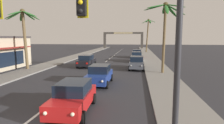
{
  "coord_description": "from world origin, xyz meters",
  "views": [
    {
      "loc": [
        5.21,
        -6.69,
        4.07
      ],
      "look_at": [
        3.32,
        8.0,
        2.2
      ],
      "focal_mm": 31.04,
      "sensor_mm": 36.0,
      "label": 1
    }
  ],
  "objects": [
    {
      "name": "palm_left_second",
      "position": [
        -8.77,
        16.08,
        5.55
      ],
      "size": [
        4.26,
        4.35,
        7.6
      ],
      "color": "brown",
      "rests_on": "ground"
    },
    {
      "name": "traffic_signal_mast",
      "position": [
        3.28,
        0.32,
        4.8
      ],
      "size": [
        10.78,
        0.41,
        6.88
      ],
      "color": "#2D2D33",
      "rests_on": "ground"
    },
    {
      "name": "sedan_oncoming_far",
      "position": [
        -1.75,
        19.45,
        0.85
      ],
      "size": [
        2.01,
        4.47,
        1.68
      ],
      "color": "black",
      "rests_on": "ground"
    },
    {
      "name": "sedan_third_in_queue",
      "position": [
        2.0,
        9.73,
        0.85
      ],
      "size": [
        1.95,
        4.45,
        1.68
      ],
      "color": "navy",
      "rests_on": "ground"
    },
    {
      "name": "lane_markings",
      "position": [
        0.44,
        19.17,
        0.0
      ],
      "size": [
        4.28,
        86.22,
        0.01
      ],
      "color": "silver",
      "rests_on": "ground"
    },
    {
      "name": "sedan_parked_far_kerb",
      "position": [
        5.21,
        26.37,
        0.85
      ],
      "size": [
        1.97,
        4.46,
        1.68
      ],
      "color": "silver",
      "rests_on": "ground"
    },
    {
      "name": "palm_right_farthest",
      "position": [
        8.09,
        47.39,
        6.2
      ],
      "size": [
        3.66,
        3.63,
        9.15
      ],
      "color": "brown",
      "rests_on": "ground"
    },
    {
      "name": "sedan_lead_at_stop_bar",
      "position": [
        1.79,
        3.25,
        0.85
      ],
      "size": [
        2.06,
        4.49,
        1.68
      ],
      "color": "red",
      "rests_on": "ground"
    },
    {
      "name": "sedan_parked_nearest_kerb",
      "position": [
        5.21,
        18.31,
        0.85
      ],
      "size": [
        2.02,
        4.48,
        1.68
      ],
      "color": "#4C515B",
      "rests_on": "ground"
    },
    {
      "name": "palm_right_second",
      "position": [
        8.26,
        15.44,
        6.03
      ],
      "size": [
        4.62,
        4.53,
        7.9
      ],
      "color": "brown",
      "rests_on": "ground"
    },
    {
      "name": "town_gateway_arch",
      "position": [
        0.0,
        67.06,
        4.05
      ],
      "size": [
        15.02,
        0.9,
        6.17
      ],
      "color": "#423D38",
      "rests_on": "ground"
    },
    {
      "name": "sidewalk_right",
      "position": [
        7.8,
        20.0,
        0.07
      ],
      "size": [
        3.2,
        110.0,
        0.14
      ],
      "primitive_type": "cube",
      "color": "gray",
      "rests_on": "ground"
    },
    {
      "name": "sidewalk_left",
      "position": [
        -7.8,
        20.0,
        0.07
      ],
      "size": [
        3.2,
        110.0,
        0.14
      ],
      "primitive_type": "cube",
      "color": "gray",
      "rests_on": "ground"
    },
    {
      "name": "sedan_parked_mid_kerb",
      "position": [
        5.24,
        32.97,
        0.85
      ],
      "size": [
        1.96,
        4.46,
        1.68
      ],
      "color": "maroon",
      "rests_on": "ground"
    }
  ]
}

